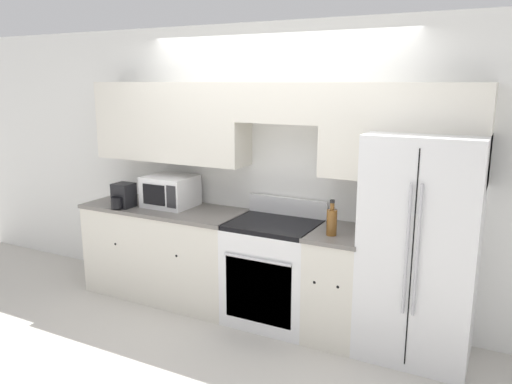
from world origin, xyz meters
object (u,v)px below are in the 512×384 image
(oven_range, at_px, (274,271))
(bottle, at_px, (332,221))
(microwave, at_px, (170,191))
(refrigerator, at_px, (421,246))

(oven_range, distance_m, bottle, 0.80)
(microwave, bearing_deg, oven_range, -3.12)
(refrigerator, height_order, bottle, refrigerator)
(oven_range, height_order, microwave, microwave)
(oven_range, bearing_deg, refrigerator, 3.53)
(refrigerator, bearing_deg, bottle, -163.54)
(oven_range, bearing_deg, bottle, -12.10)
(bottle, bearing_deg, microwave, 173.90)
(oven_range, xyz_separation_m, refrigerator, (1.21, 0.07, 0.40))
(microwave, bearing_deg, bottle, -6.10)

